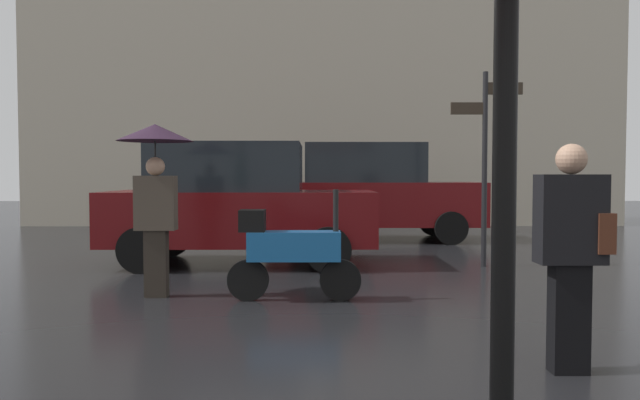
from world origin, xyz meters
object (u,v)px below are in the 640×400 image
(pedestrian_with_umbrella, at_px, (155,168))
(parked_car_right, at_px, (238,203))
(street_signpost, at_px, (485,149))
(pedestrian_with_bag, at_px, (572,244))
(parked_scooter, at_px, (290,251))
(parked_car_left, at_px, (371,192))

(pedestrian_with_umbrella, distance_m, parked_car_right, 2.67)
(pedestrian_with_umbrella, xyz_separation_m, street_signpost, (4.38, 2.24, 0.32))
(pedestrian_with_bag, bearing_deg, parked_car_right, -133.12)
(parked_scooter, bearing_deg, pedestrian_with_umbrella, 156.47)
(street_signpost, bearing_deg, parked_car_right, 175.32)
(parked_car_left, distance_m, street_signpost, 4.07)
(parked_car_left, bearing_deg, street_signpost, -52.75)
(parked_scooter, relative_size, parked_car_left, 0.33)
(parked_car_left, relative_size, parked_car_right, 1.10)
(parked_car_right, bearing_deg, parked_car_left, -120.05)
(parked_car_right, relative_size, street_signpost, 1.39)
(pedestrian_with_umbrella, distance_m, parked_scooter, 1.80)
(parked_scooter, bearing_deg, parked_car_right, 93.33)
(pedestrian_with_umbrella, relative_size, parked_car_right, 0.48)
(pedestrian_with_umbrella, relative_size, pedestrian_with_bag, 1.23)
(pedestrian_with_bag, bearing_deg, parked_car_left, -159.18)
(parked_scooter, distance_m, street_signpost, 3.96)
(parked_car_right, bearing_deg, pedestrian_with_umbrella, 81.53)
(pedestrian_with_bag, relative_size, parked_car_right, 0.39)
(pedestrian_with_bag, height_order, parked_car_left, parked_car_left)
(pedestrian_with_bag, distance_m, street_signpost, 5.02)
(pedestrian_with_bag, bearing_deg, street_signpost, -172.23)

